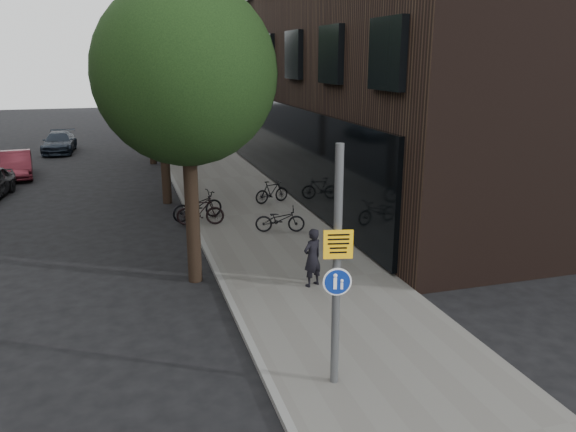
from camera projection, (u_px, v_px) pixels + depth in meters
name	position (u px, v px, depth m)	size (l,w,h in m)	color
ground	(354.00, 348.00, 11.35)	(120.00, 120.00, 0.00)	black
sidewalk	(253.00, 215.00, 20.62)	(4.50, 60.00, 0.12)	#5D5B56
curb_edge	(192.00, 220.00, 20.00)	(0.15, 60.00, 0.13)	slate
street_tree_near	(188.00, 81.00, 13.54)	(4.40, 4.40, 7.50)	black
street_tree_mid	(161.00, 72.00, 21.37)	(5.00, 5.00, 7.80)	black
street_tree_far	(148.00, 68.00, 29.67)	(5.00, 5.00, 7.80)	black
signpost	(337.00, 268.00, 9.40)	(0.49, 0.14, 4.26)	#595B5E
pedestrian	(312.00, 258.00, 13.96)	(0.55, 0.36, 1.50)	black
parked_bike_facade_near	(280.00, 219.00, 18.39)	(0.57, 1.62, 0.85)	black
parked_bike_facade_far	(272.00, 192.00, 22.07)	(0.42, 1.47, 0.88)	black
parked_bike_curb_near	(197.00, 206.00, 19.77)	(0.66, 1.90, 1.00)	black
parked_bike_curb_far	(200.00, 211.00, 19.13)	(0.46, 1.62, 0.97)	black
parked_car_mid	(17.00, 164.00, 27.25)	(1.34, 3.85, 1.27)	maroon
parked_car_far	(59.00, 142.00, 34.36)	(1.73, 4.26, 1.24)	#19212D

